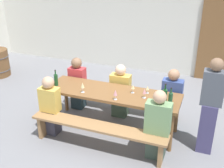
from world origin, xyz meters
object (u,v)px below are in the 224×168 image
Objects in this scene: bench_far at (124,96)px; seated_guest_near_0 at (50,107)px; wine_bottle_2 at (170,99)px; wine_glass_2 at (115,93)px; wine_bottle_1 at (165,95)px; wine_glass_4 at (133,87)px; wine_glass_0 at (147,88)px; seated_guest_far_2 at (171,99)px; wine_glass_3 at (83,85)px; seated_guest_near_1 at (157,127)px; wooden_door at (218,41)px; wine_bottle_0 at (56,80)px; wine_glass_1 at (144,92)px; bench_near at (98,130)px; seated_guest_far_1 at (120,92)px; standing_host at (210,108)px; tasting_table at (112,96)px; seated_guest_far_0 at (78,84)px.

bench_far is 2.11× the size of seated_guest_near_0.
wine_bottle_2 is 1.86× the size of wine_glass_2.
wine_bottle_1 reaches higher than wine_glass_4.
wine_glass_0 is 0.60m from seated_guest_far_2.
seated_guest_near_1 reaches higher than wine_glass_3.
seated_guest_near_1 reaches higher than wine_glass_4.
wine_glass_4 is (-0.69, 0.26, -0.01)m from wine_bottle_2.
wooden_door is at bearing 57.20° from wine_glass_3.
seated_guest_near_1 is 1.03× the size of seated_guest_far_2.
wine_bottle_2 is (2.10, -0.06, 0.01)m from wine_bottle_0.
wine_glass_3 is at bearing -170.76° from wine_glass_1.
bench_near is 0.99m from seated_guest_near_0.
seated_guest_far_2 is at bearing 42.93° from wine_glass_2.
seated_guest_far_2 is (-0.07, 0.68, -0.34)m from wine_bottle_2.
seated_guest_far_1 reaches higher than wine_glass_0.
wine_bottle_0 is 1.89× the size of wine_glass_4.
wine_bottle_2 is 2.07m from seated_guest_near_0.
standing_host reaches higher than seated_guest_near_1.
wooden_door is at bearing 66.73° from wine_glass_4.
wine_glass_4 is at bearing -65.57° from seated_guest_near_0.
wine_bottle_0 reaches higher than wine_glass_4.
seated_guest_far_2 reaches higher than bench_far.
tasting_table is 0.41m from wine_glass_4.
seated_guest_far_0 is (-1.54, 0.54, -0.33)m from wine_glass_1.
wine_glass_4 is 0.82m from seated_guest_far_2.
standing_host reaches higher than wine_glass_1.
bench_far is 2.05× the size of seated_guest_far_2.
seated_guest_far_0 is at bearing 61.71° from seated_guest_near_1.
seated_guest_near_1 reaches higher than tasting_table.
tasting_table is 0.36m from wine_glass_2.
wine_glass_1 is 0.89m from seated_guest_far_1.
bench_far is at bearing -23.52° from standing_host.
tasting_table is at bearing 23.20° from wine_glass_3.
bench_far is (0.00, 0.66, -0.31)m from tasting_table.
wine_glass_3 is at bearing -58.03° from seated_guest_near_0.
seated_guest_far_1 is (0.93, 0.00, -0.03)m from seated_guest_far_0.
bench_near is 0.67m from wine_glass_2.
bench_near is 7.07× the size of wine_bottle_2.
seated_guest_far_1 is at bearing 92.13° from tasting_table.
wine_glass_3 is 0.17× the size of seated_guest_far_2.
seated_guest_far_0 is (-1.89, 0.56, -0.33)m from wine_bottle_1.
wine_glass_3 is at bearing -8.85° from wine_bottle_0.
bench_far is 14.32× the size of wine_glass_4.
wine_glass_0 is (0.59, -0.49, 0.48)m from bench_far.
wine_glass_3 is (-1.41, -0.15, 0.01)m from wine_bottle_1.
wine_glass_4 is 0.89m from seated_guest_near_1.
wooden_door is 1.87× the size of seated_guest_far_2.
wine_bottle_2 reaches higher than bench_far.
wooden_door is at bearing 77.37° from wine_bottle_1.
wine_bottle_1 is (0.93, 0.61, 0.51)m from bench_near.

